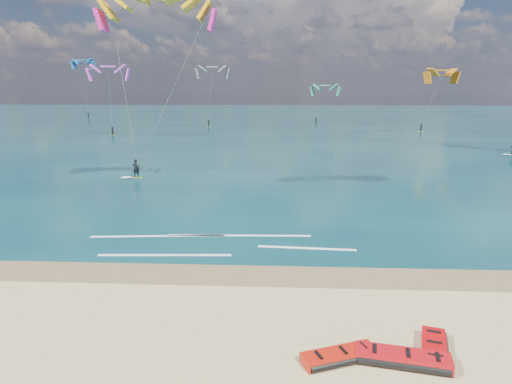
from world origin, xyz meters
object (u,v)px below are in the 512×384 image
Objects in this scene: packed_kite_left at (339,360)px; packed_kite_right at (434,354)px; kitesurfer_main at (145,85)px; packed_kite_mid at (402,364)px.

packed_kite_right is at bearing -12.05° from packed_kite_left.
packed_kite_right is at bearing -53.09° from kitesurfer_main.
packed_kite_right is 29.00m from kitesurfer_main.
packed_kite_mid is at bearing 133.86° from packed_kite_right.
kitesurfer_main is at bearing 131.69° from packed_kite_mid.
packed_kite_right is at bearing 38.90° from packed_kite_mid.
kitesurfer_main is (-14.03, 24.00, 7.95)m from packed_kite_mid.
packed_kite_right is 0.15× the size of kitesurfer_main.
packed_kite_right reaches higher than packed_kite_left.
packed_kite_mid is at bearing -23.84° from packed_kite_left.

